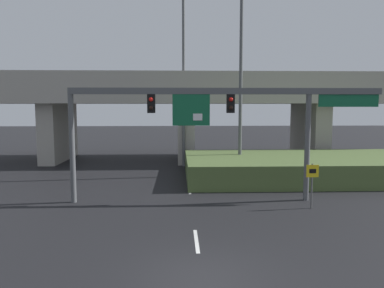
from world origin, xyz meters
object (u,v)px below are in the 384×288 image
highway_light_pole_far (241,72)px  signal_gantry (217,110)px  parked_sedan_near_right (334,175)px  speed_limit_sign (312,179)px  highway_light_pole_near (184,51)px

highway_light_pole_far → signal_gantry: bearing=-108.5°
parked_sedan_near_right → signal_gantry: bearing=-167.3°
speed_limit_sign → highway_light_pole_far: bearing=103.1°
speed_limit_sign → highway_light_pole_far: 10.82m
highway_light_pole_near → highway_light_pole_far: 6.07m
speed_limit_sign → highway_light_pole_near: bearing=114.8°
signal_gantry → speed_limit_sign: size_ratio=7.29×
speed_limit_sign → highway_light_pole_near: 16.35m
speed_limit_sign → highway_light_pole_far: highway_light_pole_far is taller
highway_light_pole_far → parked_sedan_near_right: 9.28m
highway_light_pole_far → parked_sedan_near_right: highway_light_pole_far is taller
signal_gantry → parked_sedan_near_right: bearing=25.5°
signal_gantry → highway_light_pole_near: size_ratio=0.90×
speed_limit_sign → highway_light_pole_near: size_ratio=0.12×
signal_gantry → highway_light_pole_near: highway_light_pole_near is taller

